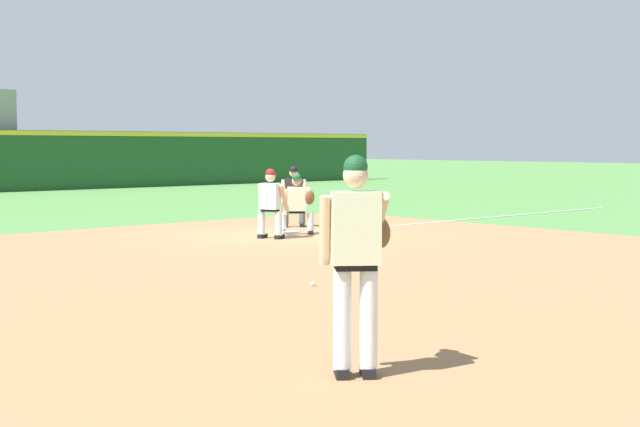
# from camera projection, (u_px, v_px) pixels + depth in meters

# --- Properties ---
(ground_plane) EXTENTS (160.00, 160.00, 0.00)m
(ground_plane) POSITION_uv_depth(u_px,v_px,m) (288.00, 235.00, 19.28)
(ground_plane) COLOR #518942
(infield_dirt_patch) EXTENTS (18.00, 18.00, 0.01)m
(infield_dirt_patch) POSITION_uv_depth(u_px,v_px,m) (307.00, 275.00, 13.35)
(infield_dirt_patch) COLOR #9E754C
(infield_dirt_patch) RESTS_ON ground
(foul_line_stripe) EXTENTS (12.75, 0.10, 0.00)m
(foul_line_stripe) POSITION_uv_depth(u_px,v_px,m) (473.00, 219.00, 23.52)
(foul_line_stripe) COLOR white
(foul_line_stripe) RESTS_ON ground
(first_base_bag) EXTENTS (0.38, 0.38, 0.09)m
(first_base_bag) POSITION_uv_depth(u_px,v_px,m) (288.00, 233.00, 19.28)
(first_base_bag) COLOR white
(first_base_bag) RESTS_ON ground
(baseball) EXTENTS (0.07, 0.07, 0.07)m
(baseball) POSITION_uv_depth(u_px,v_px,m) (313.00, 284.00, 12.25)
(baseball) COLOR white
(baseball) RESTS_ON ground
(pitcher) EXTENTS (0.85, 0.55, 1.86)m
(pitcher) POSITION_uv_depth(u_px,v_px,m) (357.00, 252.00, 7.38)
(pitcher) COLOR black
(pitcher) RESTS_ON ground
(first_baseman) EXTENTS (0.72, 1.09, 1.34)m
(first_baseman) POSITION_uv_depth(u_px,v_px,m) (298.00, 201.00, 19.26)
(first_baseman) COLOR black
(first_baseman) RESTS_ON ground
(baserunner) EXTENTS (0.59, 0.67, 1.46)m
(baserunner) POSITION_uv_depth(u_px,v_px,m) (270.00, 201.00, 18.48)
(baserunner) COLOR black
(baserunner) RESTS_ON ground
(umpire) EXTENTS (0.68, 0.65, 1.46)m
(umpire) POSITION_uv_depth(u_px,v_px,m) (294.00, 194.00, 21.13)
(umpire) COLOR black
(umpire) RESTS_ON ground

